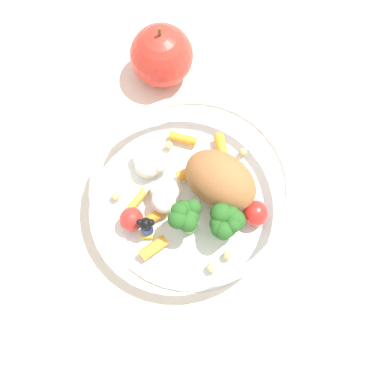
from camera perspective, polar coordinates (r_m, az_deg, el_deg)
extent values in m
plane|color=silver|center=(0.60, 0.73, -1.24)|extent=(2.40, 2.40, 0.00)
cylinder|color=white|center=(0.59, 0.00, -0.80)|extent=(0.21, 0.21, 0.01)
torus|color=white|center=(0.55, 0.00, 0.68)|extent=(0.22, 0.22, 0.01)
ellipsoid|color=#935B33|center=(0.57, 3.13, 1.27)|extent=(0.10, 0.08, 0.06)
cylinder|color=#7FAD5B|center=(0.57, -0.67, -3.34)|extent=(0.02, 0.02, 0.03)
sphere|color=#23561E|center=(0.54, -1.35, -2.09)|extent=(0.02, 0.02, 0.02)
sphere|color=#23561E|center=(0.54, -1.56, -2.96)|extent=(0.02, 0.02, 0.02)
sphere|color=#23561E|center=(0.54, -0.44, -3.33)|extent=(0.02, 0.02, 0.02)
sphere|color=#23561E|center=(0.54, -0.04, -2.93)|extent=(0.02, 0.02, 0.02)
sphere|color=#23561E|center=(0.54, 0.09, -1.70)|extent=(0.02, 0.02, 0.02)
sphere|color=#23561E|center=(0.54, -0.88, -1.93)|extent=(0.02, 0.02, 0.02)
cylinder|color=#7FAD5B|center=(0.57, 3.63, -4.22)|extent=(0.01, 0.01, 0.02)
sphere|color=#23561E|center=(0.55, 2.95, -3.49)|extent=(0.02, 0.02, 0.02)
sphere|color=#23561E|center=(0.54, 3.09, -4.07)|extent=(0.02, 0.02, 0.02)
sphere|color=#23561E|center=(0.54, 3.51, -4.22)|extent=(0.02, 0.02, 0.02)
sphere|color=#23561E|center=(0.55, 4.02, -4.16)|extent=(0.02, 0.02, 0.02)
sphere|color=#23561E|center=(0.54, 4.53, -3.63)|extent=(0.02, 0.02, 0.02)
sphere|color=#23561E|center=(0.55, 4.68, -3.12)|extent=(0.02, 0.02, 0.02)
sphere|color=#23561E|center=(0.55, 4.19, -2.62)|extent=(0.02, 0.02, 0.02)
sphere|color=#23561E|center=(0.55, 3.23, -2.40)|extent=(0.02, 0.02, 0.02)
sphere|color=silver|center=(0.60, -5.56, 3.85)|extent=(0.02, 0.02, 0.02)
sphere|color=silver|center=(0.59, -4.88, 2.91)|extent=(0.03, 0.03, 0.03)
sphere|color=silver|center=(0.59, -3.67, 3.32)|extent=(0.02, 0.02, 0.02)
sphere|color=silver|center=(0.60, -4.46, 4.55)|extent=(0.02, 0.02, 0.02)
sphere|color=silver|center=(0.57, -3.65, 0.24)|extent=(0.02, 0.02, 0.02)
sphere|color=silver|center=(0.57, -3.13, -1.00)|extent=(0.03, 0.03, 0.03)
sphere|color=silver|center=(0.58, -2.67, -0.02)|extent=(0.03, 0.03, 0.03)
sphere|color=silver|center=(0.58, -2.64, 0.66)|extent=(0.02, 0.02, 0.02)
cube|color=yellow|center=(0.58, -4.88, -4.25)|extent=(0.02, 0.02, 0.00)
cylinder|color=#1933B2|center=(0.57, -4.96, -3.94)|extent=(0.02, 0.02, 0.02)
sphere|color=black|center=(0.55, -5.09, -3.50)|extent=(0.01, 0.01, 0.01)
sphere|color=black|center=(0.55, -4.51, -3.36)|extent=(0.01, 0.01, 0.01)
sphere|color=black|center=(0.55, -5.75, -3.34)|extent=(0.01, 0.01, 0.01)
cylinder|color=orange|center=(0.59, -6.22, -1.14)|extent=(0.02, 0.04, 0.01)
cylinder|color=orange|center=(0.58, -3.90, -2.56)|extent=(0.02, 0.03, 0.01)
cylinder|color=orange|center=(0.61, -1.02, 5.87)|extent=(0.03, 0.01, 0.01)
cylinder|color=orange|center=(0.61, 3.24, 4.82)|extent=(0.03, 0.04, 0.01)
cylinder|color=orange|center=(0.57, -4.25, -6.11)|extent=(0.03, 0.03, 0.01)
cylinder|color=orange|center=(0.59, -0.37, 2.12)|extent=(0.03, 0.03, 0.01)
sphere|color=red|center=(0.57, -6.65, -2.96)|extent=(0.03, 0.03, 0.03)
sphere|color=red|center=(0.57, 7.05, -2.06)|extent=(0.03, 0.03, 0.03)
sphere|color=tan|center=(0.57, 3.93, -6.88)|extent=(0.01, 0.01, 0.01)
sphere|color=tan|center=(0.59, -8.34, -0.40)|extent=(0.01, 0.01, 0.01)
sphere|color=tan|center=(0.61, 5.62, 4.40)|extent=(0.01, 0.01, 0.01)
sphere|color=#D1B775|center=(0.60, 2.89, 3.40)|extent=(0.01, 0.01, 0.01)
sphere|color=#D1B775|center=(0.59, -5.06, 0.10)|extent=(0.01, 0.01, 0.01)
sphere|color=#D1B775|center=(0.56, 2.22, -8.24)|extent=(0.01, 0.01, 0.01)
sphere|color=tan|center=(0.59, 6.38, 0.37)|extent=(0.01, 0.01, 0.01)
sphere|color=tan|center=(0.61, -2.57, 5.14)|extent=(0.01, 0.01, 0.01)
sphere|color=red|center=(0.64, -3.35, 14.71)|extent=(0.08, 0.08, 0.08)
cylinder|color=brown|center=(0.61, -3.59, 17.09)|extent=(0.00, 0.00, 0.01)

